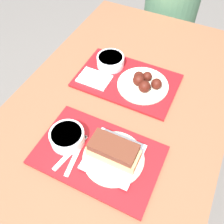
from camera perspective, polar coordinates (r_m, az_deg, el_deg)
The scene contains 12 objects.
ground_plane at distance 1.68m, azimuth 0.56°, elevation -15.56°, with size 12.00×12.00×0.00m, color #605B56.
picnic_table at distance 1.10m, azimuth 0.82°, elevation -2.66°, with size 0.88×1.52×0.75m.
picnic_bench_far at distance 1.96m, azimuth 13.49°, elevation 14.53°, with size 0.83×0.28×0.48m.
tray_near at distance 0.91m, azimuth -3.18°, elevation -9.80°, with size 0.44×0.28×0.01m.
tray_far at distance 1.13m, azimuth 3.42°, elevation 7.17°, with size 0.44×0.28×0.01m.
bowl_coleslaw_near at distance 0.92m, azimuth -10.21°, elevation -5.54°, with size 0.13×0.13×0.05m.
brisket_sandwich_plate at distance 0.86m, azimuth 0.35°, elevation -9.46°, with size 0.22×0.22×0.09m.
plastic_fork_near at distance 0.91m, azimuth -9.44°, elevation -9.11°, with size 0.05×0.17×0.00m.
plastic_knife_near at distance 0.90m, azimuth -8.24°, elevation -9.67°, with size 0.04×0.17×0.00m.
bowl_coleslaw_far at distance 1.18m, azimuth -0.35°, elevation 11.68°, with size 0.13×0.13×0.05m.
wings_plate_far at distance 1.09m, azimuth 7.29°, elevation 6.63°, with size 0.22×0.22×0.06m.
napkin_far at distance 1.13m, azimuth -4.03°, elevation 7.63°, with size 0.14×0.10×0.01m.
Camera 1 is at (0.26, -0.58, 1.56)m, focal length 40.00 mm.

